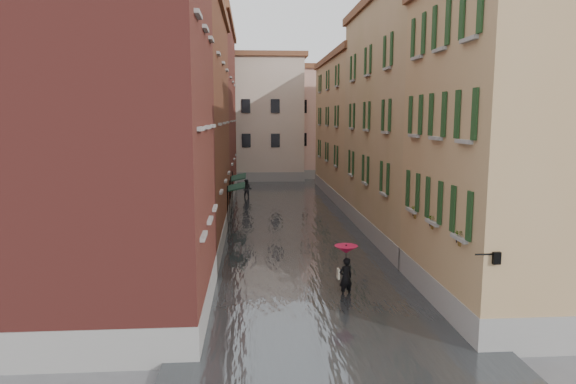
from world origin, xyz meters
name	(u,v)px	position (x,y,z in m)	size (l,w,h in m)	color
ground	(315,292)	(0.00, 0.00, 0.00)	(120.00, 120.00, 0.00)	#505052
floodwater	(290,223)	(0.00, 13.00, 0.10)	(10.00, 60.00, 0.20)	#44484C
building_left_near	(115,130)	(-7.00, -2.00, 6.50)	(6.00, 8.00, 13.00)	maroon
building_left_mid	(168,129)	(-7.00, 9.00, 6.25)	(6.00, 14.00, 12.50)	brown
building_left_far	(197,116)	(-7.00, 24.00, 7.00)	(6.00, 16.00, 14.00)	maroon
building_right_near	(520,150)	(7.00, -2.00, 5.75)	(6.00, 8.00, 11.50)	#A48154
building_right_mid	(420,124)	(7.00, 9.00, 6.50)	(6.00, 14.00, 13.00)	tan
building_right_far	(362,131)	(7.00, 24.00, 5.75)	(6.00, 16.00, 11.50)	#A48154
building_end_cream	(246,121)	(-3.00, 38.00, 6.50)	(12.00, 9.00, 13.00)	beige
building_end_pink	(324,125)	(6.00, 40.00, 6.00)	(10.00, 9.00, 12.00)	tan
awning_near	(236,188)	(-3.49, 12.64, 2.46)	(1.09, 2.73, 2.80)	#173325
awning_far	(238,178)	(-3.48, 17.86, 2.47)	(1.09, 3.31, 2.80)	#173325
wall_lantern	(495,257)	(4.33, -6.00, 3.01)	(0.71, 0.22, 0.35)	black
window_planters	(438,214)	(4.12, -2.02, 3.51)	(0.59, 5.28, 0.84)	brown
pedestrian_main	(346,266)	(1.08, -0.74, 1.25)	(0.93, 0.93, 2.06)	black
pedestrian_far	(247,189)	(-2.89, 23.23, 0.87)	(0.85, 0.66, 1.74)	black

